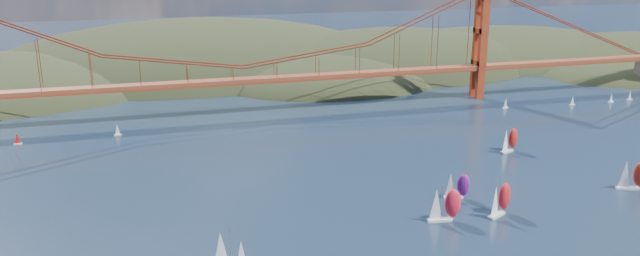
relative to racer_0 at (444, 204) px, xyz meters
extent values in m
ellipsoid|color=black|center=(-45.04, 251.72, -21.95)|extent=(300.00, 180.00, 96.00)
ellipsoid|color=black|center=(74.96, 221.72, -18.45)|extent=(220.00, 140.00, 76.00)
ellipsoid|color=black|center=(24.96, 191.72, -13.55)|extent=(140.00, 110.00, 48.00)
ellipsoid|color=black|center=(164.96, 241.72, -15.65)|extent=(260.00, 160.00, 60.00)
ellipsoid|color=black|center=(249.96, 201.72, -14.25)|extent=(220.00, 150.00, 52.00)
ellipsoid|color=black|center=(204.96, 161.72, -10.05)|extent=(120.00, 90.00, 28.00)
cube|color=brown|center=(-35.04, 131.72, 10.85)|extent=(440.00, 7.00, 1.60)
cube|color=maroon|center=(-35.04, 131.72, 9.65)|extent=(440.00, 7.00, 0.80)
cube|color=maroon|center=(84.96, 131.72, 22.35)|extent=(4.00, 8.50, 55.00)
cylinder|color=#99999E|center=(-62.50, -17.95, 2.87)|extent=(0.14, 0.14, 13.75)
cube|color=white|center=(-1.11, 0.14, -4.74)|extent=(6.91, 2.72, 0.81)
cylinder|color=#99999E|center=(-0.78, 0.10, 0.70)|extent=(0.10, 0.10, 10.09)
cone|color=white|center=(-2.31, 0.29, 0.20)|extent=(4.21, 4.21, 8.88)
ellipsoid|color=red|center=(2.56, -0.33, 0.20)|extent=(5.04, 3.53, 8.47)
cube|color=silver|center=(16.15, -1.45, -4.75)|extent=(6.77, 4.65, 0.80)
cylinder|color=#99999E|center=(16.44, -1.30, 0.63)|extent=(0.10, 0.10, 9.96)
cone|color=white|center=(15.08, -1.99, 0.13)|extent=(5.00, 5.00, 8.77)
ellipsoid|color=red|center=(19.41, 0.19, 0.13)|extent=(5.47, 4.70, 8.37)
cube|color=white|center=(67.65, 5.61, -4.75)|extent=(6.89, 3.93, 0.80)
cylinder|color=#99999E|center=(67.96, 5.51, 0.64)|extent=(0.10, 0.10, 9.97)
cone|color=white|center=(66.51, 6.00, 0.14)|extent=(4.73, 4.73, 8.78)
cube|color=silver|center=(50.95, 48.87, -4.77)|extent=(6.44, 4.03, 0.75)
cylinder|color=#99999E|center=(51.23, 48.99, 0.29)|extent=(0.09, 0.09, 9.37)
cone|color=white|center=(49.91, 48.44, -0.18)|extent=(4.58, 4.58, 8.25)
ellipsoid|color=#B21914|center=(54.11, 50.20, -0.18)|extent=(5.10, 4.23, 7.87)
cube|color=white|center=(10.48, 14.32, -4.82)|extent=(5.75, 3.18, 0.67)
cylinder|color=#99999E|center=(10.74, 14.24, -0.33)|extent=(0.08, 0.08, 8.31)
cone|color=white|center=(9.53, 14.63, -0.74)|extent=(3.91, 3.91, 7.32)
ellipsoid|color=#B60427|center=(13.38, 13.39, -0.74)|extent=(4.44, 3.51, 6.98)
cube|color=silver|center=(-128.22, 110.31, -4.90)|extent=(3.00, 1.00, 0.50)
cone|color=red|center=(-128.22, 110.31, -2.55)|extent=(2.00, 2.00, 4.20)
cube|color=silver|center=(-90.73, 112.00, -4.90)|extent=(3.00, 1.00, 0.50)
cone|color=white|center=(-90.73, 112.00, -2.55)|extent=(2.00, 2.00, 4.20)
cube|color=silver|center=(86.94, 107.62, -4.90)|extent=(3.00, 1.00, 0.50)
cone|color=white|center=(86.94, 107.62, -2.55)|extent=(2.00, 2.00, 4.20)
cube|color=silver|center=(121.43, 103.64, -4.90)|extent=(3.00, 1.00, 0.50)
cone|color=white|center=(121.43, 103.64, -2.55)|extent=(2.00, 2.00, 4.20)
cube|color=silver|center=(143.81, 103.41, -4.90)|extent=(3.00, 1.00, 0.50)
cone|color=white|center=(143.81, 103.41, -2.55)|extent=(2.00, 2.00, 4.20)
cube|color=silver|center=(156.40, 105.00, -4.90)|extent=(3.00, 1.00, 0.50)
cone|color=white|center=(156.40, 105.00, -2.55)|extent=(2.00, 2.00, 4.20)
camera|label=1|loc=(-78.07, -146.11, 69.95)|focal=35.00mm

